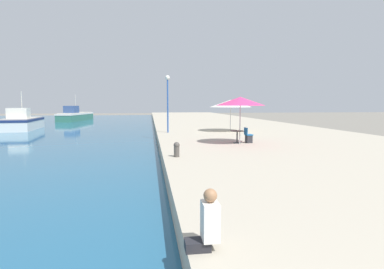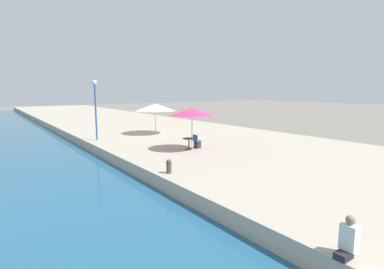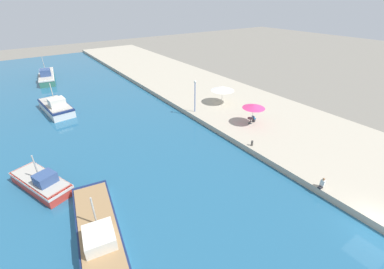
# 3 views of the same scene
# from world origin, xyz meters

# --- Properties ---
(ground_plane) EXTENTS (200.00, 200.00, 0.00)m
(ground_plane) POSITION_xyz_m (0.00, 0.00, 0.00)
(ground_plane) COLOR slate
(quay_promenade) EXTENTS (16.00, 90.00, 0.69)m
(quay_promenade) POSITION_xyz_m (8.00, 37.00, 0.35)
(quay_promenade) COLOR #B2A893
(quay_promenade) RESTS_ON ground_plane
(fishing_boat_near) EXTENTS (4.30, 10.14, 3.51)m
(fishing_boat_near) POSITION_xyz_m (-16.88, 11.11, 0.74)
(fishing_boat_near) COLOR white
(fishing_boat_near) RESTS_ON water_basin
(fishing_boat_mid) EXTENTS (4.50, 6.86, 3.44)m
(fishing_boat_mid) POSITION_xyz_m (-19.40, 19.27, 0.73)
(fishing_boat_mid) COLOR red
(fishing_boat_mid) RESTS_ON water_basin
(fishing_boat_far) EXTENTS (3.82, 8.05, 4.39)m
(fishing_boat_far) POSITION_xyz_m (-15.07, 36.99, 0.91)
(fishing_boat_far) COLOR silver
(fishing_boat_far) RESTS_ON water_basin
(fishing_boat_distant) EXTENTS (4.14, 11.15, 4.64)m
(fishing_boat_distant) POSITION_xyz_m (-13.57, 55.55, 0.95)
(fishing_boat_distant) COLOR #33705B
(fishing_boat_distant) RESTS_ON water_basin
(cafe_umbrella_pink) EXTENTS (2.83, 2.83, 2.70)m
(cafe_umbrella_pink) POSITION_xyz_m (4.60, 16.88, 3.14)
(cafe_umbrella_pink) COLOR #B7B7B7
(cafe_umbrella_pink) RESTS_ON quay_promenade
(cafe_umbrella_white) EXTENTS (3.51, 3.51, 2.64)m
(cafe_umbrella_white) POSITION_xyz_m (6.16, 24.62, 3.03)
(cafe_umbrella_white) COLOR #B7B7B7
(cafe_umbrella_white) RESTS_ON quay_promenade
(cafe_table) EXTENTS (0.80, 0.80, 0.74)m
(cafe_table) POSITION_xyz_m (4.50, 17.08, 1.23)
(cafe_table) COLOR #333338
(cafe_table) RESTS_ON quay_promenade
(cafe_chair_left) EXTENTS (0.48, 0.45, 0.91)m
(cafe_chair_left) POSITION_xyz_m (5.22, 17.17, 1.02)
(cafe_chair_left) COLOR #2D2D33
(cafe_chair_left) RESTS_ON quay_promenade
(person_at_quay) EXTENTS (0.53, 0.36, 0.98)m
(person_at_quay) POSITION_xyz_m (0.33, 4.69, 1.12)
(person_at_quay) COLOR #232328
(person_at_quay) RESTS_ON quay_promenade
(mooring_bollard) EXTENTS (0.26, 0.26, 0.65)m
(mooring_bollard) POSITION_xyz_m (0.59, 13.04, 1.04)
(mooring_bollard) COLOR #4C4742
(mooring_bollard) RESTS_ON quay_promenade
(lamppost) EXTENTS (0.36, 0.36, 4.56)m
(lamppost) POSITION_xyz_m (0.90, 24.32, 3.79)
(lamppost) COLOR #28519E
(lamppost) RESTS_ON quay_promenade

